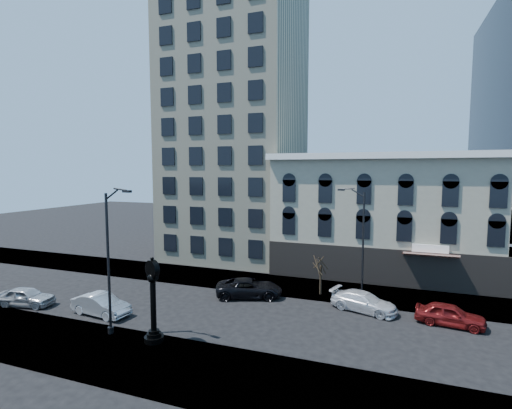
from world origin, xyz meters
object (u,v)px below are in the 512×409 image
at_px(street_lamp_near, 115,223).
at_px(car_near_b, 101,305).
at_px(street_clock, 153,304).
at_px(car_near_a, 26,297).

relative_size(street_lamp_near, car_near_b, 2.07).
height_order(street_clock, street_lamp_near, street_lamp_near).
height_order(street_clock, car_near_b, street_clock).
height_order(street_lamp_near, car_near_a, street_lamp_near).
bearing_deg(car_near_a, car_near_b, -97.76).
height_order(street_lamp_near, car_near_b, street_lamp_near).
distance_m(car_near_a, car_near_b, 7.03).
relative_size(street_clock, car_near_a, 1.23).
height_order(car_near_a, car_near_b, car_near_b).
xyz_separation_m(street_clock, car_near_a, (-13.49, 1.98, -1.81)).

